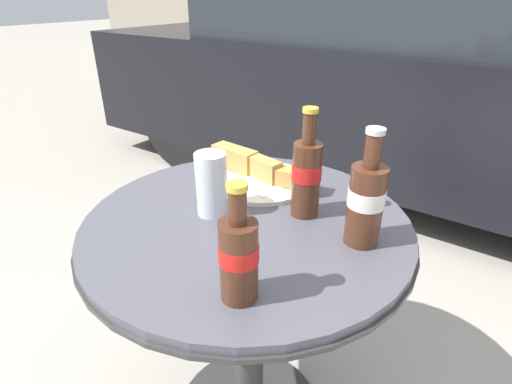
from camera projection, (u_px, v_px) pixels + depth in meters
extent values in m
cylinder|color=#333333|center=(248.00, 329.00, 1.06)|extent=(0.08, 0.08, 0.65)
cylinder|color=#333333|center=(247.00, 227.00, 0.92)|extent=(0.75, 0.75, 0.01)
cylinder|color=#4C4C56|center=(247.00, 221.00, 0.91)|extent=(0.74, 0.74, 0.02)
cylinder|color=#4C2819|center=(306.00, 180.00, 0.88)|extent=(0.06, 0.06, 0.17)
cylinder|color=red|center=(307.00, 172.00, 0.87)|extent=(0.07, 0.07, 0.04)
cylinder|color=#4C2819|center=(309.00, 128.00, 0.83)|extent=(0.03, 0.03, 0.07)
cylinder|color=gold|center=(311.00, 110.00, 0.81)|extent=(0.03, 0.03, 0.01)
cylinder|color=#4C2819|center=(365.00, 206.00, 0.78)|extent=(0.07, 0.07, 0.17)
cylinder|color=silver|center=(366.00, 197.00, 0.77)|extent=(0.07, 0.07, 0.04)
cylinder|color=#4C2819|center=(373.00, 151.00, 0.73)|extent=(0.03, 0.03, 0.07)
cylinder|color=silver|center=(376.00, 131.00, 0.71)|extent=(0.04, 0.04, 0.01)
cylinder|color=#4C2819|center=(239.00, 261.00, 0.64)|extent=(0.06, 0.06, 0.14)
cylinder|color=red|center=(239.00, 252.00, 0.63)|extent=(0.07, 0.07, 0.03)
cylinder|color=#4C2819|center=(237.00, 207.00, 0.60)|extent=(0.03, 0.03, 0.06)
cylinder|color=gold|center=(237.00, 187.00, 0.58)|extent=(0.03, 0.03, 0.01)
cylinder|color=silver|center=(212.00, 191.00, 0.90)|extent=(0.07, 0.07, 0.11)
cylinder|color=silver|center=(212.00, 184.00, 0.89)|extent=(0.07, 0.07, 0.15)
cylinder|color=silver|center=(261.00, 182.00, 1.06)|extent=(0.26, 0.26, 0.01)
cube|color=white|center=(261.00, 179.00, 1.06)|extent=(0.17, 0.17, 0.00)
cube|color=#C68E47|center=(235.00, 158.00, 1.11)|extent=(0.14, 0.06, 0.06)
cube|color=#C68E47|center=(263.00, 168.00, 1.05)|extent=(0.11, 0.06, 0.05)
cube|color=#C68E47|center=(297.00, 178.00, 1.01)|extent=(0.11, 0.06, 0.04)
cube|color=black|center=(412.00, 95.00, 2.60)|extent=(4.13, 1.79, 0.69)
cylinder|color=black|center=(299.00, 81.00, 3.91)|extent=(0.70, 0.21, 0.70)
cylinder|color=black|center=(187.00, 119.00, 2.76)|extent=(0.70, 0.21, 0.70)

